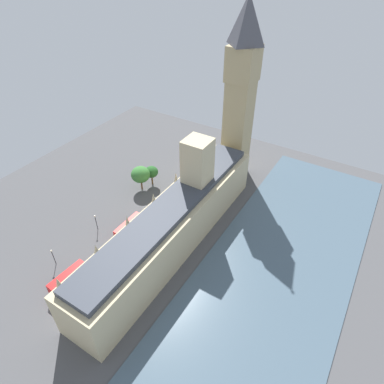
{
  "coord_description": "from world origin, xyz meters",
  "views": [
    {
      "loc": [
        -42.49,
        54.82,
        72.48
      ],
      "look_at": [
        1.0,
        -15.18,
        8.18
      ],
      "focal_mm": 30.95,
      "sensor_mm": 36.0,
      "label": 1
    }
  ],
  "objects_px": {
    "clock_tower": "(241,92)",
    "plane_tree_midblock": "(141,175)",
    "car_white_under_trees": "(157,206)",
    "pedestrian_corner": "(174,203)",
    "double_decker_bus_kerbside": "(129,228)",
    "car_dark_green_by_river_gate": "(186,178)",
    "pedestrian_near_tower": "(168,209)",
    "plane_tree_slot_10": "(151,172)",
    "pedestrian_opposite_hall": "(131,247)",
    "parliament_building": "(175,221)",
    "car_yellow_cab_far_end": "(171,190)",
    "street_lamp_slot_12": "(52,254)",
    "double_decker_bus_leading": "(68,279)",
    "car_blue_trailing": "(103,255)",
    "street_lamp_slot_11": "(96,220)"
  },
  "relations": [
    {
      "from": "car_dark_green_by_river_gate",
      "to": "pedestrian_corner",
      "type": "distance_m",
      "value": 14.92
    },
    {
      "from": "car_white_under_trees",
      "to": "pedestrian_opposite_hall",
      "type": "distance_m",
      "value": 18.98
    },
    {
      "from": "car_white_under_trees",
      "to": "double_decker_bus_kerbside",
      "type": "xyz_separation_m",
      "value": [
        -0.14,
        14.1,
        1.75
      ]
    },
    {
      "from": "car_dark_green_by_river_gate",
      "to": "plane_tree_midblock",
      "type": "relative_size",
      "value": 0.47
    },
    {
      "from": "car_white_under_trees",
      "to": "pedestrian_corner",
      "type": "height_order",
      "value": "car_white_under_trees"
    },
    {
      "from": "parliament_building",
      "to": "car_yellow_cab_far_end",
      "type": "height_order",
      "value": "parliament_building"
    },
    {
      "from": "clock_tower",
      "to": "pedestrian_near_tower",
      "type": "height_order",
      "value": "clock_tower"
    },
    {
      "from": "car_yellow_cab_far_end",
      "to": "pedestrian_opposite_hall",
      "type": "distance_m",
      "value": 28.65
    },
    {
      "from": "clock_tower",
      "to": "double_decker_bus_kerbside",
      "type": "xyz_separation_m",
      "value": [
        11.94,
        47.12,
        -28.95
      ]
    },
    {
      "from": "pedestrian_opposite_hall",
      "to": "parliament_building",
      "type": "bearing_deg",
      "value": 104.53
    },
    {
      "from": "car_yellow_cab_far_end",
      "to": "double_decker_bus_leading",
      "type": "distance_m",
      "value": 46.56
    },
    {
      "from": "car_yellow_cab_far_end",
      "to": "car_blue_trailing",
      "type": "xyz_separation_m",
      "value": [
        -0.65,
        35.01,
        -0.0
      ]
    },
    {
      "from": "street_lamp_slot_11",
      "to": "pedestrian_corner",
      "type": "bearing_deg",
      "value": -121.16
    },
    {
      "from": "double_decker_bus_leading",
      "to": "plane_tree_midblock",
      "type": "distance_m",
      "value": 44.21
    },
    {
      "from": "car_dark_green_by_river_gate",
      "to": "plane_tree_slot_10",
      "type": "height_order",
      "value": "plane_tree_slot_10"
    },
    {
      "from": "street_lamp_slot_11",
      "to": "parliament_building",
      "type": "bearing_deg",
      "value": -159.63
    },
    {
      "from": "plane_tree_midblock",
      "to": "street_lamp_slot_11",
      "type": "bearing_deg",
      "value": 93.54
    },
    {
      "from": "car_white_under_trees",
      "to": "car_blue_trailing",
      "type": "relative_size",
      "value": 0.95
    },
    {
      "from": "double_decker_bus_kerbside",
      "to": "double_decker_bus_leading",
      "type": "xyz_separation_m",
      "value": [
        0.85,
        22.75,
        0.0
      ]
    },
    {
      "from": "clock_tower",
      "to": "plane_tree_midblock",
      "type": "xyz_separation_m",
      "value": [
        23.22,
        27.04,
        -25.46
      ]
    },
    {
      "from": "double_decker_bus_kerbside",
      "to": "plane_tree_midblock",
      "type": "distance_m",
      "value": 23.29
    },
    {
      "from": "plane_tree_midblock",
      "to": "street_lamp_slot_11",
      "type": "relative_size",
      "value": 1.55
    },
    {
      "from": "parliament_building",
      "to": "pedestrian_opposite_hall",
      "type": "height_order",
      "value": "parliament_building"
    },
    {
      "from": "plane_tree_midblock",
      "to": "pedestrian_opposite_hall",
      "type": "bearing_deg",
      "value": 122.39
    },
    {
      "from": "street_lamp_slot_12",
      "to": "car_dark_green_by_river_gate",
      "type": "bearing_deg",
      "value": -99.99
    },
    {
      "from": "car_yellow_cab_far_end",
      "to": "plane_tree_midblock",
      "type": "relative_size",
      "value": 0.49
    },
    {
      "from": "car_blue_trailing",
      "to": "double_decker_bus_kerbside",
      "type": "bearing_deg",
      "value": -90.44
    },
    {
      "from": "double_decker_bus_leading",
      "to": "car_blue_trailing",
      "type": "bearing_deg",
      "value": 91.4
    },
    {
      "from": "car_white_under_trees",
      "to": "pedestrian_near_tower",
      "type": "distance_m",
      "value": 4.04
    },
    {
      "from": "car_dark_green_by_river_gate",
      "to": "car_yellow_cab_far_end",
      "type": "height_order",
      "value": "same"
    },
    {
      "from": "parliament_building",
      "to": "car_dark_green_by_river_gate",
      "type": "bearing_deg",
      "value": -63.09
    },
    {
      "from": "clock_tower",
      "to": "plane_tree_midblock",
      "type": "relative_size",
      "value": 6.79
    },
    {
      "from": "plane_tree_midblock",
      "to": "plane_tree_slot_10",
      "type": "relative_size",
      "value": 1.22
    },
    {
      "from": "car_white_under_trees",
      "to": "car_blue_trailing",
      "type": "xyz_separation_m",
      "value": [
        0.28,
        25.33,
        0.0
      ]
    },
    {
      "from": "car_yellow_cab_far_end",
      "to": "car_white_under_trees",
      "type": "bearing_deg",
      "value": 94.48
    },
    {
      "from": "pedestrian_opposite_hall",
      "to": "car_yellow_cab_far_end",
      "type": "bearing_deg",
      "value": 160.39
    },
    {
      "from": "car_dark_green_by_river_gate",
      "to": "street_lamp_slot_12",
      "type": "xyz_separation_m",
      "value": [
        9.31,
        52.86,
        3.1
      ]
    },
    {
      "from": "pedestrian_corner",
      "to": "street_lamp_slot_11",
      "type": "relative_size",
      "value": 0.27
    },
    {
      "from": "car_white_under_trees",
      "to": "clock_tower",
      "type": "bearing_deg",
      "value": -106.2
    },
    {
      "from": "car_white_under_trees",
      "to": "street_lamp_slot_12",
      "type": "relative_size",
      "value": 0.75
    },
    {
      "from": "clock_tower",
      "to": "parliament_building",
      "type": "bearing_deg",
      "value": 92.35
    },
    {
      "from": "clock_tower",
      "to": "car_blue_trailing",
      "type": "distance_m",
      "value": 67.07
    },
    {
      "from": "car_dark_green_by_river_gate",
      "to": "pedestrian_near_tower",
      "type": "bearing_deg",
      "value": 107.07
    },
    {
      "from": "clock_tower",
      "to": "plane_tree_midblock",
      "type": "distance_m",
      "value": 43.8
    },
    {
      "from": "pedestrian_corner",
      "to": "pedestrian_opposite_hall",
      "type": "height_order",
      "value": "pedestrian_opposite_hall"
    },
    {
      "from": "double_decker_bus_kerbside",
      "to": "plane_tree_midblock",
      "type": "height_order",
      "value": "plane_tree_midblock"
    },
    {
      "from": "car_dark_green_by_river_gate",
      "to": "plane_tree_slot_10",
      "type": "xyz_separation_m",
      "value": [
        9.26,
        8.69,
        4.41
      ]
    },
    {
      "from": "double_decker_bus_kerbside",
      "to": "pedestrian_opposite_hall",
      "type": "bearing_deg",
      "value": 134.29
    },
    {
      "from": "parliament_building",
      "to": "clock_tower",
      "type": "relative_size",
      "value": 1.21
    },
    {
      "from": "car_yellow_cab_far_end",
      "to": "car_dark_green_by_river_gate",
      "type": "bearing_deg",
      "value": -94.41
    }
  ]
}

